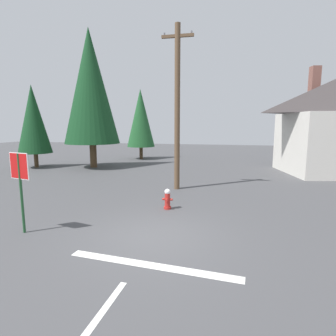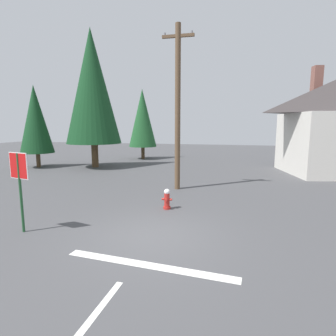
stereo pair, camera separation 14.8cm
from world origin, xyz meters
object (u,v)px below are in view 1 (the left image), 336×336
object	(u,v)px
pine_tree_mid_left	(90,87)
pine_tree_short_left	(141,118)
pine_tree_tall_left	(33,119)
fire_hydrant	(167,199)
utility_pole	(177,106)
stop_sign_near	(20,176)

from	to	relation	value
pine_tree_mid_left	pine_tree_short_left	size ratio (longest dim) A/B	1.56
pine_tree_tall_left	fire_hydrant	bearing A→B (deg)	-33.62
fire_hydrant	pine_tree_mid_left	bearing A→B (deg)	130.94
utility_pole	pine_tree_mid_left	bearing A→B (deg)	143.16
stop_sign_near	pine_tree_tall_left	xyz separation A→B (m)	(-8.81, 11.81, 1.94)
stop_sign_near	pine_tree_tall_left	world-z (taller)	pine_tree_tall_left
stop_sign_near	pine_tree_tall_left	distance (m)	14.86
stop_sign_near	pine_tree_tall_left	bearing A→B (deg)	126.74
utility_pole	pine_tree_mid_left	world-z (taller)	pine_tree_mid_left
pine_tree_tall_left	pine_tree_short_left	xyz separation A→B (m)	(6.35, 7.18, 0.22)
utility_pole	pine_tree_tall_left	distance (m)	13.25
stop_sign_near	utility_pole	distance (m)	8.18
stop_sign_near	pine_tree_mid_left	xyz separation A→B (m)	(-4.42, 12.91, 4.40)
stop_sign_near	utility_pole	size ratio (longest dim) A/B	0.31
utility_pole	pine_tree_mid_left	size ratio (longest dim) A/B	0.78
stop_sign_near	utility_pole	xyz separation A→B (m)	(3.51, 6.96, 2.47)
fire_hydrant	pine_tree_mid_left	distance (m)	13.87
fire_hydrant	pine_tree_mid_left	world-z (taller)	pine_tree_mid_left
pine_tree_mid_left	pine_tree_tall_left	bearing A→B (deg)	-165.87
pine_tree_short_left	pine_tree_tall_left	bearing A→B (deg)	-131.49
pine_tree_mid_left	pine_tree_short_left	xyz separation A→B (m)	(1.97, 6.08, -2.23)
fire_hydrant	pine_tree_tall_left	size ratio (longest dim) A/B	0.13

